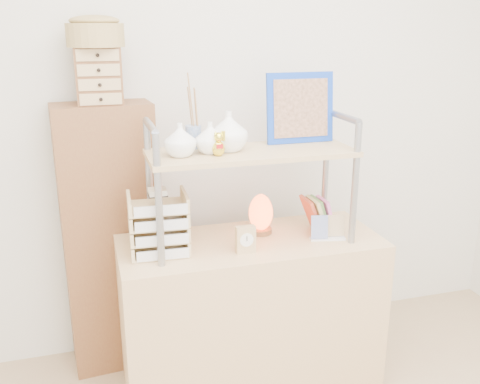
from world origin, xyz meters
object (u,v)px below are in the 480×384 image
object	(u,v)px
desk	(250,313)
letter_tray	(159,227)
salt_lamp	(261,213)
cabinet	(111,240)

from	to	relation	value
desk	letter_tray	world-z (taller)	letter_tray
desk	letter_tray	xyz separation A→B (m)	(-0.42, -0.02, 0.49)
desk	salt_lamp	world-z (taller)	salt_lamp
cabinet	letter_tray	bearing A→B (deg)	-68.53
letter_tray	cabinet	bearing A→B (deg)	116.36
letter_tray	desk	bearing A→B (deg)	2.08
cabinet	salt_lamp	size ratio (longest dim) A/B	7.06
desk	cabinet	bearing A→B (deg)	148.68
desk	salt_lamp	size ratio (longest dim) A/B	6.27
desk	cabinet	size ratio (longest dim) A/B	0.89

